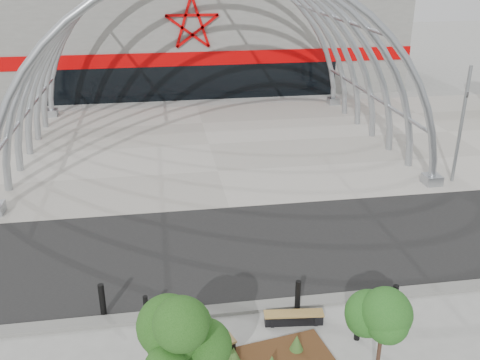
{
  "coord_description": "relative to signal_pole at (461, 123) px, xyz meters",
  "views": [
    {
      "loc": [
        -2.86,
        -13.89,
        10.32
      ],
      "look_at": [
        0.0,
        4.0,
        2.6
      ],
      "focal_mm": 40.0,
      "sensor_mm": 36.0,
      "label": 1
    }
  ],
  "objects": [
    {
      "name": "bollard_2",
      "position": [
        -10.09,
        -8.76,
        -2.43
      ],
      "size": [
        0.17,
        0.17,
        1.08
      ],
      "primitive_type": "cylinder",
      "color": "black",
      "rests_on": "ground"
    },
    {
      "name": "arena_building",
      "position": [
        -11.17,
        25.26,
        1.02
      ],
      "size": [
        34.0,
        15.24,
        8.0
      ],
      "color": "slate",
      "rests_on": "ground"
    },
    {
      "name": "bench_1",
      "position": [
        -10.36,
        -9.34,
        -2.78
      ],
      "size": [
        1.82,
        0.58,
        0.38
      ],
      "color": "black",
      "rests_on": "ground"
    },
    {
      "name": "bench_0",
      "position": [
        -13.34,
        -10.55,
        -2.75
      ],
      "size": [
        2.19,
        1.16,
        0.45
      ],
      "color": "black",
      "rests_on": "ground"
    },
    {
      "name": "bollard_1",
      "position": [
        -14.73,
        -8.55,
        -2.51
      ],
      "size": [
        0.14,
        0.14,
        0.91
      ],
      "primitive_type": "cylinder",
      "color": "black",
      "rests_on": "ground"
    },
    {
      "name": "road",
      "position": [
        -11.17,
        -4.69,
        -2.96
      ],
      "size": [
        140.0,
        7.0,
        0.02
      ],
      "primitive_type": "cube",
      "color": "black",
      "rests_on": "ground"
    },
    {
      "name": "vault_canopy",
      "position": [
        -11.17,
        7.31,
        -2.95
      ],
      "size": [
        20.8,
        15.8,
        20.36
      ],
      "color": "#999EA4",
      "rests_on": "ground"
    },
    {
      "name": "kerb",
      "position": [
        -11.17,
        -8.44,
        -2.91
      ],
      "size": [
        60.0,
        0.5,
        0.12
      ],
      "primitive_type": "cube",
      "color": "slate",
      "rests_on": "ground"
    },
    {
      "name": "street_tree_1",
      "position": [
        -8.92,
        -12.16,
        -0.78
      ],
      "size": [
        1.28,
        1.28,
        3.04
      ],
      "color": "black",
      "rests_on": "ground"
    },
    {
      "name": "signal_pole",
      "position": [
        0.0,
        0.0,
        0.0
      ],
      "size": [
        0.31,
        0.8,
        5.67
      ],
      "color": "gray",
      "rests_on": "ground"
    },
    {
      "name": "street_tree_0",
      "position": [
        -13.75,
        -12.42,
        -0.54
      ],
      "size": [
        1.48,
        1.48,
        3.38
      ],
      "color": "black",
      "rests_on": "ground"
    },
    {
      "name": "ground",
      "position": [
        -11.17,
        -8.19,
        -2.97
      ],
      "size": [
        140.0,
        140.0,
        0.0
      ],
      "primitive_type": "plane",
      "color": "gray",
      "rests_on": "ground"
    },
    {
      "name": "bollard_0",
      "position": [
        -16.04,
        -8.09,
        -2.39
      ],
      "size": [
        0.18,
        0.18,
        1.14
      ],
      "primitive_type": "cylinder",
      "color": "black",
      "rests_on": "ground"
    },
    {
      "name": "bollard_4",
      "position": [
        -7.26,
        -9.49,
        -2.41
      ],
      "size": [
        0.18,
        0.18,
        1.11
      ],
      "primitive_type": "cylinder",
      "color": "black",
      "rests_on": "ground"
    },
    {
      "name": "forecourt",
      "position": [
        -11.17,
        7.31,
        -2.95
      ],
      "size": [
        60.0,
        17.0,
        0.04
      ],
      "primitive_type": "cube",
      "color": "#A19C92",
      "rests_on": "ground"
    },
    {
      "name": "bollard_3",
      "position": [
        -8.72,
        -10.33,
        -2.43
      ],
      "size": [
        0.17,
        0.17,
        1.08
      ],
      "primitive_type": "cylinder",
      "color": "black",
      "rests_on": "ground"
    }
  ]
}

